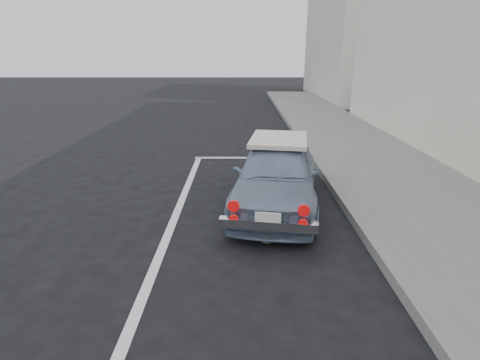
# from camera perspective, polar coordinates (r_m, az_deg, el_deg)

# --- Properties ---
(sidewalk) EXTENTS (2.80, 40.00, 0.15)m
(sidewalk) POSITION_cam_1_polar(r_m,az_deg,el_deg) (5.88, 31.87, -8.07)
(sidewalk) COLOR slate
(sidewalk) RESTS_ON ground
(building_far) EXTENTS (3.50, 10.00, 8.00)m
(building_far) POSITION_cam_1_polar(r_m,az_deg,el_deg) (23.32, 16.83, 21.78)
(building_far) COLOR beige
(building_far) RESTS_ON ground
(pline_front) EXTENTS (3.00, 0.12, 0.01)m
(pline_front) POSITION_cam_1_polar(r_m,az_deg,el_deg) (9.26, 2.39, 3.41)
(pline_front) COLOR silver
(pline_front) RESTS_ON ground
(pline_side) EXTENTS (0.12, 7.00, 0.01)m
(pline_side) POSITION_cam_1_polar(r_m,az_deg,el_deg) (6.04, -9.80, -5.41)
(pline_side) COLOR silver
(pline_side) RESTS_ON ground
(retro_coupe) EXTENTS (1.82, 3.47, 1.12)m
(retro_coupe) POSITION_cam_1_polar(r_m,az_deg,el_deg) (6.22, 5.61, 1.07)
(retro_coupe) COLOR #7789A4
(retro_coupe) RESTS_ON ground
(cat) EXTENTS (0.23, 0.45, 0.24)m
(cat) POSITION_cam_1_polar(r_m,az_deg,el_deg) (5.13, 4.12, -8.41)
(cat) COLOR #716456
(cat) RESTS_ON ground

